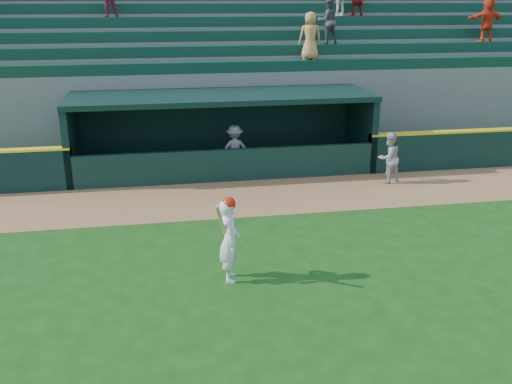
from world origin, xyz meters
TOP-DOWN VIEW (x-y plane):
  - ground at (0.00, 0.00)m, footprint 120.00×120.00m
  - warning_track at (0.00, 4.90)m, footprint 40.00×3.00m
  - dugout_player_front at (4.72, 5.53)m, footprint 0.90×0.80m
  - dugout_player_inside at (0.35, 7.43)m, footprint 0.99×0.58m
  - dugout at (0.00, 8.00)m, footprint 9.40×2.80m
  - stands at (0.02, 12.57)m, footprint 34.50×6.25m
  - batter_at_plate at (-0.78, 0.18)m, footprint 0.53×0.77m

SIDE VIEW (x-z plane):
  - ground at x=0.00m, z-range 0.00..0.00m
  - warning_track at x=0.00m, z-range 0.00..0.01m
  - dugout_player_inside at x=0.35m, z-range 0.00..1.51m
  - dugout_player_front at x=4.72m, z-range 0.00..1.54m
  - batter_at_plate at x=-0.78m, z-range 0.00..1.74m
  - dugout at x=0.00m, z-range 0.13..2.59m
  - stands at x=0.02m, z-range -1.40..6.20m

